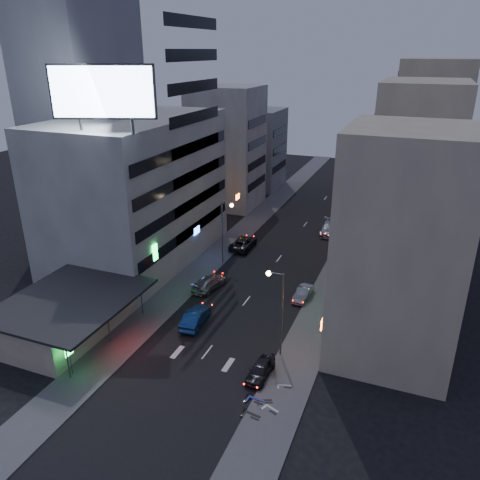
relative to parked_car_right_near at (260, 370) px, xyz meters
The scene contains 29 objects.
ground 6.17m from the parked_car_right_near, 155.95° to the right, with size 180.00×180.00×0.00m, color black.
sidewalk_left 30.69m from the parked_car_right_near, 116.31° to the left, with size 4.00×120.00×0.12m, color #4C4C4F.
sidewalk_right 27.61m from the parked_car_right_near, 85.01° to the left, with size 4.00×120.00×0.12m, color #4C4C4F.
food_court 19.55m from the parked_car_right_near, behind, with size 11.00×13.00×3.88m.
white_building 29.78m from the parked_car_right_near, 142.25° to the left, with size 14.00×24.00×18.00m, color beige.
grey_tower 41.06m from the parked_car_right_near, 147.03° to the left, with size 10.00×14.00×34.00m, color gray.
shophouse_near 15.48m from the parked_car_right_near, 40.40° to the left, with size 10.00×11.00×20.00m, color beige.
shophouse_mid 23.07m from the parked_car_right_near, 63.08° to the left, with size 11.00×12.00×16.00m, color gray.
shophouse_far 35.38m from the parked_car_right_near, 73.87° to the left, with size 10.00×14.00×22.00m, color beige.
far_left_a 48.36m from the parked_car_right_near, 116.40° to the left, with size 11.00×10.00×20.00m, color beige.
far_left_b 59.95m from the parked_car_right_near, 111.27° to the left, with size 12.00×10.00×15.00m, color gray.
far_right_a 49.23m from the parked_car_right_near, 78.23° to the left, with size 11.00×12.00×18.00m, color gray.
far_right_b 63.40m from the parked_car_right_near, 80.40° to the left, with size 12.00×12.00×24.00m, color beige.
billboard 29.03m from the parked_car_right_near, 158.10° to the left, with size 9.52×3.75×6.20m.
street_lamp_right_near 5.87m from the parked_car_right_near, 85.05° to the left, with size 1.60×0.44×8.02m.
street_lamp_left 23.12m from the parked_car_right_near, 120.54° to the left, with size 1.60×0.44×8.02m.
street_lamp_right_far 37.80m from the parked_car_right_near, 89.54° to the left, with size 1.60×0.44×8.02m.
parked_car_right_near is the anchor object (origin of this frame).
parked_car_right_mid 14.25m from the parked_car_right_near, 90.00° to the left, with size 1.37×3.92×1.29m, color #979A9E.
parked_car_left 27.39m from the parked_car_right_near, 114.14° to the left, with size 2.57×5.58×1.55m, color #242328.
parked_car_right_far 34.83m from the parked_car_right_near, 92.38° to the left, with size 2.25×5.54×1.61m, color #929599.
road_car_blue 10.10m from the parked_car_right_near, 148.81° to the left, with size 1.69×4.84×1.60m, color navy.
road_car_silver 16.51m from the parked_car_right_near, 129.96° to the left, with size 2.08×5.11×1.48m, color #A7ABAF.
person 1.33m from the parked_car_right_near, 56.48° to the left, with size 0.68×0.44×1.85m, color black.
scooter_black_a 4.70m from the parked_car_right_near, 69.47° to the right, with size 1.93×0.64×1.18m, color black, non-canonical shape.
scooter_silver_a 4.39m from the parked_car_right_near, 51.17° to the right, with size 1.84×0.61×1.13m, color #A6AAAE, non-canonical shape.
scooter_blue 3.04m from the parked_car_right_near, 63.59° to the right, with size 2.03×0.68×1.24m, color navy, non-canonical shape.
scooter_black_b 2.94m from the parked_car_right_near, 52.30° to the right, with size 1.76×0.59×1.08m, color black, non-canonical shape.
scooter_silver_b 2.79m from the parked_car_right_near, ahead, with size 1.67×0.56×1.02m, color #B7B9BF, non-canonical shape.
Camera 1 is at (15.76, -27.73, 25.35)m, focal length 35.00 mm.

